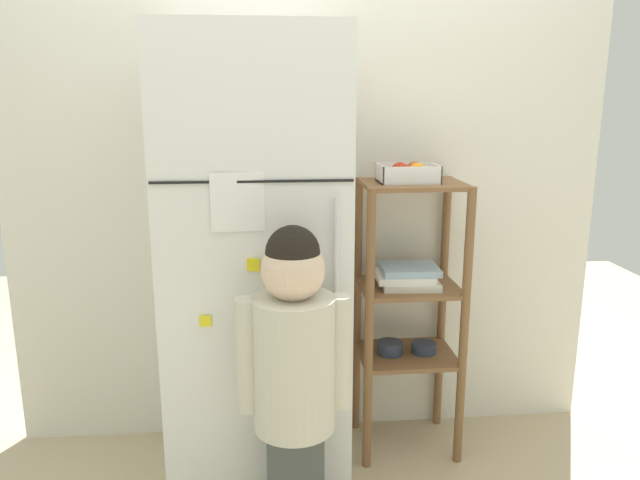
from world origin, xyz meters
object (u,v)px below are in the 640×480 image
refrigerator (256,268)px  pantry_shelf_unit (408,296)px  child_standing (294,362)px  fruit_bin (410,173)px

refrigerator → pantry_shelf_unit: (0.63, 0.15, -0.18)m
refrigerator → child_standing: (0.12, -0.45, -0.19)m
refrigerator → fruit_bin: refrigerator is taller
refrigerator → child_standing: refrigerator is taller
refrigerator → pantry_shelf_unit: bearing=13.2°
child_standing → pantry_shelf_unit: 0.78m
child_standing → fruit_bin: size_ratio=4.82×
fruit_bin → child_standing: bearing=-130.2°
pantry_shelf_unit → fruit_bin: 0.52m
pantry_shelf_unit → fruit_bin: (-0.01, -0.01, 0.52)m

